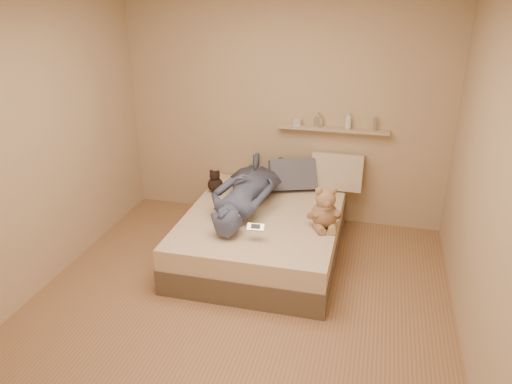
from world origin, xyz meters
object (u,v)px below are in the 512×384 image
(wall_shelf, at_px, (333,129))
(bed, at_px, (263,234))
(dark_plush, at_px, (215,182))
(teddy_bear, at_px, (325,211))
(pillow_grey, at_px, (292,175))
(person, at_px, (247,189))
(pillow_cream, at_px, (337,171))
(game_console, at_px, (256,227))

(wall_shelf, bearing_deg, bed, -121.18)
(bed, height_order, dark_plush, dark_plush)
(bed, xyz_separation_m, wall_shelf, (0.55, 0.91, 0.88))
(teddy_bear, distance_m, wall_shelf, 1.16)
(pillow_grey, relative_size, person, 0.31)
(dark_plush, xyz_separation_m, pillow_cream, (1.27, 0.42, 0.09))
(person, distance_m, wall_shelf, 1.17)
(game_console, height_order, dark_plush, dark_plush)
(pillow_cream, xyz_separation_m, pillow_grey, (-0.47, -0.14, -0.03))
(game_console, relative_size, pillow_grey, 0.31)
(pillow_cream, bearing_deg, bed, -127.45)
(bed, bearing_deg, person, 145.16)
(bed, relative_size, wall_shelf, 1.58)
(bed, relative_size, dark_plush, 7.37)
(teddy_bear, relative_size, pillow_grey, 0.82)
(pillow_cream, bearing_deg, teddy_bear, -90.82)
(game_console, xyz_separation_m, teddy_bear, (0.56, 0.41, 0.03))
(bed, distance_m, dark_plush, 0.82)
(bed, xyz_separation_m, pillow_cream, (0.64, 0.83, 0.43))
(teddy_bear, bearing_deg, dark_plush, 156.13)
(game_console, bearing_deg, pillow_cream, 67.55)
(pillow_cream, distance_m, pillow_grey, 0.49)
(dark_plush, distance_m, pillow_grey, 0.85)
(bed, relative_size, game_console, 12.20)
(person, bearing_deg, game_console, 112.79)
(person, bearing_deg, pillow_cream, -138.03)
(teddy_bear, distance_m, dark_plush, 1.37)
(pillow_grey, bearing_deg, pillow_cream, 16.58)
(pillow_grey, bearing_deg, teddy_bear, -61.33)
(teddy_bear, bearing_deg, pillow_cream, 89.18)
(wall_shelf, bearing_deg, dark_plush, -157.06)
(dark_plush, relative_size, wall_shelf, 0.21)
(pillow_cream, distance_m, person, 1.08)
(bed, height_order, wall_shelf, wall_shelf)
(pillow_cream, bearing_deg, person, -140.10)
(bed, relative_size, pillow_grey, 3.80)
(bed, distance_m, game_console, 0.66)
(person, xyz_separation_m, wall_shelf, (0.74, 0.77, 0.46))
(game_console, distance_m, dark_plush, 1.19)
(bed, bearing_deg, pillow_cream, 52.55)
(pillow_grey, distance_m, person, 0.66)
(bed, height_order, pillow_cream, pillow_cream)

